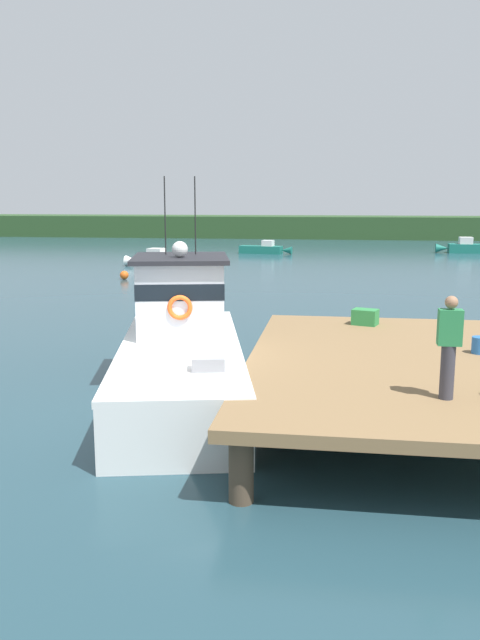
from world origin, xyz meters
TOP-DOWN VIEW (x-y plane):
  - ground_plane at (0.00, 0.00)m, footprint 200.00×200.00m
  - dock at (4.80, 0.00)m, footprint 6.00×9.00m
  - main_fishing_boat at (0.08, 1.13)m, footprint 4.18×9.96m
  - crate_stack_near_edge at (4.22, 3.46)m, footprint 0.71×0.60m
  - bait_bucket at (6.39, 0.68)m, footprint 0.32×0.32m
  - deckhand_by_the_boat at (5.22, -2.56)m, footprint 0.36×0.22m
  - moored_boat_near_channel at (14.13, 41.89)m, footprint 5.07×1.44m
  - moored_boat_far_left at (-7.58, 27.53)m, footprint 4.81×1.80m
  - moored_boat_off_the_point at (-2.19, 38.91)m, footprint 4.30×1.63m
  - mooring_buoy_channel_marker at (-4.24, 27.99)m, footprint 0.39×0.39m
  - mooring_buoy_outer at (-7.86, 21.01)m, footprint 0.47×0.47m
  - far_shoreline at (0.00, 62.00)m, footprint 120.00×8.00m

SIDE VIEW (x-z plane):
  - ground_plane at x=0.00m, z-range 0.00..0.00m
  - mooring_buoy_channel_marker at x=-4.24m, z-range 0.00..0.39m
  - mooring_buoy_outer at x=-7.86m, z-range 0.00..0.47m
  - moored_boat_off_the_point at x=-2.19m, z-range -0.17..0.90m
  - moored_boat_far_left at x=-7.58m, z-range -0.19..1.01m
  - moored_boat_near_channel at x=14.13m, z-range -0.20..1.08m
  - main_fishing_boat at x=0.08m, z-range -1.39..3.41m
  - dock at x=4.80m, z-range 0.47..1.67m
  - far_shoreline at x=0.00m, z-range 0.00..2.40m
  - bait_bucket at x=6.39m, z-range 1.20..1.54m
  - crate_stack_near_edge at x=4.22m, z-range 1.20..1.59m
  - deckhand_by_the_boat at x=5.22m, z-range 1.24..2.87m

